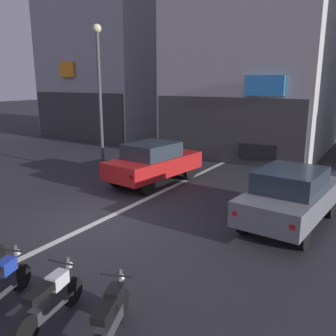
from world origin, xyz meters
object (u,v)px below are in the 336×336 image
(street_lamp, at_px, (99,85))
(motorcycle_black_row_rightmost, at_px, (111,316))
(motorcycle_blue_row_centre, at_px, (0,284))
(car_red_crossing_near, at_px, (154,162))
(motorcycle_white_row_right_mid, at_px, (51,299))
(car_grey_parked_kerbside, at_px, (291,195))
(car_black_down_street, at_px, (265,142))

(street_lamp, height_order, motorcycle_black_row_rightmost, street_lamp)
(street_lamp, relative_size, motorcycle_blue_row_centre, 3.82)
(car_red_crossing_near, xyz_separation_m, motorcycle_white_row_right_mid, (3.26, -7.87, -0.43))
(car_grey_parked_kerbside, bearing_deg, motorcycle_black_row_rightmost, -101.02)
(street_lamp, bearing_deg, car_red_crossing_near, -1.41)
(car_black_down_street, bearing_deg, motorcycle_blue_row_centre, -90.71)
(street_lamp, height_order, motorcycle_white_row_right_mid, street_lamp)
(street_lamp, bearing_deg, car_black_down_street, 53.43)
(street_lamp, height_order, motorcycle_blue_row_centre, street_lamp)
(car_red_crossing_near, relative_size, motorcycle_black_row_rightmost, 2.69)
(street_lamp, xyz_separation_m, motorcycle_blue_row_centre, (4.84, -8.10, -3.34))
(motorcycle_blue_row_centre, bearing_deg, car_red_crossing_near, 104.83)
(motorcycle_white_row_right_mid, bearing_deg, motorcycle_blue_row_centre, -171.64)
(car_red_crossing_near, xyz_separation_m, car_black_down_street, (2.31, 6.85, 0.00))
(street_lamp, bearing_deg, car_grey_parked_kerbside, -10.78)
(car_grey_parked_kerbside, relative_size, motorcycle_blue_row_centre, 2.63)
(car_black_down_street, height_order, motorcycle_white_row_right_mid, car_black_down_street)
(street_lamp, distance_m, motorcycle_blue_row_centre, 10.02)
(car_red_crossing_near, height_order, car_grey_parked_kerbside, same)
(street_lamp, bearing_deg, motorcycle_white_row_right_mid, -53.05)
(car_red_crossing_near, bearing_deg, car_grey_parked_kerbside, -15.16)
(car_black_down_street, xyz_separation_m, motorcycle_blue_row_centre, (-0.19, -14.88, -0.43))
(motorcycle_white_row_right_mid, distance_m, motorcycle_black_row_rightmost, 1.14)
(car_red_crossing_near, relative_size, car_black_down_street, 0.99)
(car_grey_parked_kerbside, xyz_separation_m, car_black_down_street, (-3.27, 8.36, 0.00))
(car_grey_parked_kerbside, distance_m, motorcycle_white_row_right_mid, 6.78)
(motorcycle_blue_row_centre, distance_m, motorcycle_white_row_right_mid, 1.14)
(car_black_down_street, xyz_separation_m, motorcycle_white_row_right_mid, (0.94, -14.72, -0.43))
(car_black_down_street, bearing_deg, motorcycle_black_row_rightmost, -81.91)
(motorcycle_white_row_right_mid, xyz_separation_m, motorcycle_black_row_rightmost, (1.12, 0.19, 0.00))
(car_grey_parked_kerbside, height_order, motorcycle_black_row_rightmost, car_grey_parked_kerbside)
(car_grey_parked_kerbside, relative_size, car_black_down_street, 0.99)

